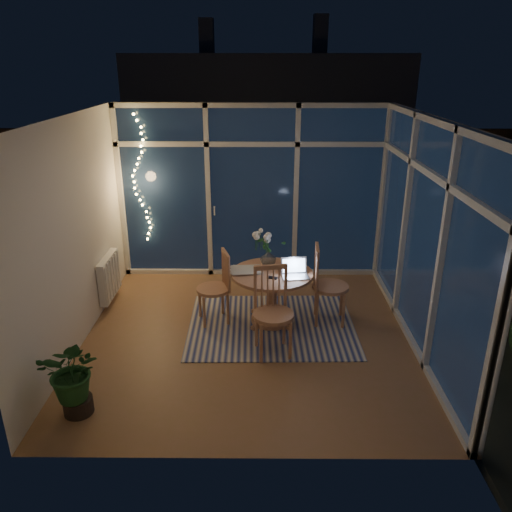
# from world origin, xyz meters

# --- Properties ---
(floor) EXTENTS (4.00, 4.00, 0.00)m
(floor) POSITION_xyz_m (0.00, 0.00, 0.00)
(floor) COLOR olive
(floor) RESTS_ON ground
(ceiling) EXTENTS (4.00, 4.00, 0.00)m
(ceiling) POSITION_xyz_m (0.00, 0.00, 2.60)
(ceiling) COLOR silver
(ceiling) RESTS_ON wall_back
(wall_back) EXTENTS (4.00, 0.04, 2.60)m
(wall_back) POSITION_xyz_m (0.00, 2.00, 1.30)
(wall_back) COLOR silver
(wall_back) RESTS_ON floor
(wall_front) EXTENTS (4.00, 0.04, 2.60)m
(wall_front) POSITION_xyz_m (0.00, -2.00, 1.30)
(wall_front) COLOR silver
(wall_front) RESTS_ON floor
(wall_left) EXTENTS (0.04, 4.00, 2.60)m
(wall_left) POSITION_xyz_m (-2.00, 0.00, 1.30)
(wall_left) COLOR silver
(wall_left) RESTS_ON floor
(wall_right) EXTENTS (0.04, 4.00, 2.60)m
(wall_right) POSITION_xyz_m (2.00, 0.00, 1.30)
(wall_right) COLOR silver
(wall_right) RESTS_ON floor
(window_wall_back) EXTENTS (4.00, 0.10, 2.60)m
(window_wall_back) POSITION_xyz_m (0.00, 1.96, 1.30)
(window_wall_back) COLOR silver
(window_wall_back) RESTS_ON floor
(window_wall_right) EXTENTS (0.10, 4.00, 2.60)m
(window_wall_right) POSITION_xyz_m (1.96, 0.00, 1.30)
(window_wall_right) COLOR silver
(window_wall_right) RESTS_ON floor
(radiator) EXTENTS (0.10, 0.70, 0.58)m
(radiator) POSITION_xyz_m (-1.94, 0.90, 0.40)
(radiator) COLOR silver
(radiator) RESTS_ON wall_left
(fairy_lights) EXTENTS (0.24, 0.10, 1.85)m
(fairy_lights) POSITION_xyz_m (-1.65, 1.88, 1.52)
(fairy_lights) COLOR #EEC35F
(fairy_lights) RESTS_ON window_wall_back
(garden_patio) EXTENTS (12.00, 6.00, 0.10)m
(garden_patio) POSITION_xyz_m (0.50, 5.00, -0.06)
(garden_patio) COLOR black
(garden_patio) RESTS_ON ground
(garden_fence) EXTENTS (11.00, 0.08, 1.80)m
(garden_fence) POSITION_xyz_m (0.00, 5.50, 0.90)
(garden_fence) COLOR #352313
(garden_fence) RESTS_ON ground
(neighbour_roof) EXTENTS (7.00, 3.00, 2.20)m
(neighbour_roof) POSITION_xyz_m (0.30, 8.50, 2.20)
(neighbour_roof) COLOR #32343D
(neighbour_roof) RESTS_ON ground
(garden_shrubs) EXTENTS (0.90, 0.90, 0.90)m
(garden_shrubs) POSITION_xyz_m (-0.80, 3.40, 0.45)
(garden_shrubs) COLOR #1A3116
(garden_shrubs) RESTS_ON ground
(rug) EXTENTS (2.12, 1.71, 0.01)m
(rug) POSITION_xyz_m (0.27, 0.28, 0.01)
(rug) COLOR beige
(rug) RESTS_ON floor
(dining_table) EXTENTS (1.04, 1.04, 0.70)m
(dining_table) POSITION_xyz_m (0.27, 0.38, 0.35)
(dining_table) COLOR #A36949
(dining_table) RESTS_ON floor
(chair_left) EXTENTS (0.55, 0.55, 0.96)m
(chair_left) POSITION_xyz_m (-0.47, 0.39, 0.48)
(chair_left) COLOR #A36949
(chair_left) RESTS_ON floor
(chair_right) EXTENTS (0.52, 0.52, 1.04)m
(chair_right) POSITION_xyz_m (1.01, 0.39, 0.52)
(chair_right) COLOR #A36949
(chair_right) RESTS_ON floor
(chair_front) EXTENTS (0.56, 0.56, 1.04)m
(chair_front) POSITION_xyz_m (0.27, -0.36, 0.52)
(chair_front) COLOR #A36949
(chair_front) RESTS_ON floor
(laptop) EXTENTS (0.35, 0.31, 0.23)m
(laptop) POSITION_xyz_m (0.55, 0.24, 0.81)
(laptop) COLOR silver
(laptop) RESTS_ON dining_table
(flower_vase) EXTENTS (0.21, 0.21, 0.21)m
(flower_vase) POSITION_xyz_m (0.22, 0.61, 0.80)
(flower_vase) COLOR silver
(flower_vase) RESTS_ON dining_table
(bowl) EXTENTS (0.15, 0.15, 0.04)m
(bowl) POSITION_xyz_m (0.64, 0.52, 0.71)
(bowl) COLOR silver
(bowl) RESTS_ON dining_table
(newspapers) EXTENTS (0.40, 0.31, 0.02)m
(newspapers) POSITION_xyz_m (-0.02, 0.43, 0.71)
(newspapers) COLOR beige
(newspapers) RESTS_ON dining_table
(phone) EXTENTS (0.14, 0.10, 0.01)m
(phone) POSITION_xyz_m (0.27, 0.20, 0.70)
(phone) COLOR black
(phone) RESTS_ON dining_table
(potted_plant) EXTENTS (0.56, 0.49, 0.76)m
(potted_plant) POSITION_xyz_m (-1.62, -1.41, 0.38)
(potted_plant) COLOR #19461E
(potted_plant) RESTS_ON floor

